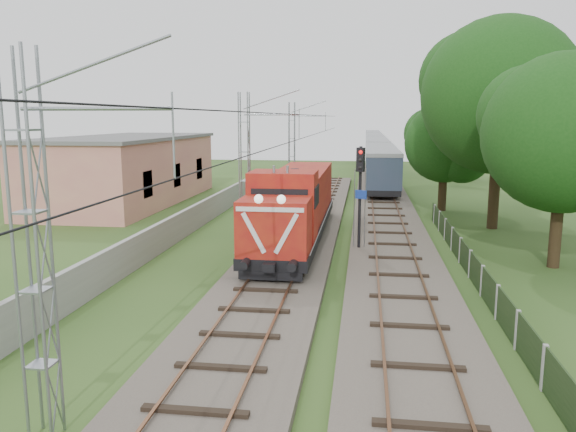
# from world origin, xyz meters

# --- Properties ---
(ground) EXTENTS (140.00, 140.00, 0.00)m
(ground) POSITION_xyz_m (0.00, 0.00, 0.00)
(ground) COLOR #2B491B
(ground) RESTS_ON ground
(track_main) EXTENTS (4.20, 70.00, 0.45)m
(track_main) POSITION_xyz_m (0.00, 7.00, 0.18)
(track_main) COLOR #6B6054
(track_main) RESTS_ON ground
(track_side) EXTENTS (4.20, 80.00, 0.45)m
(track_side) POSITION_xyz_m (5.00, 20.00, 0.18)
(track_side) COLOR #6B6054
(track_side) RESTS_ON ground
(catenary) EXTENTS (3.31, 70.00, 8.00)m
(catenary) POSITION_xyz_m (-2.95, 12.00, 4.05)
(catenary) COLOR gray
(catenary) RESTS_ON ground
(boundary_wall) EXTENTS (0.25, 40.00, 1.50)m
(boundary_wall) POSITION_xyz_m (-6.50, 12.00, 0.75)
(boundary_wall) COLOR #9E9E99
(boundary_wall) RESTS_ON ground
(station_building) EXTENTS (8.40, 20.40, 5.22)m
(station_building) POSITION_xyz_m (-15.00, 24.00, 2.63)
(station_building) COLOR tan
(station_building) RESTS_ON ground
(fence) EXTENTS (0.12, 32.00, 1.20)m
(fence) POSITION_xyz_m (8.00, 3.00, 0.60)
(fence) COLOR black
(fence) RESTS_ON ground
(locomotive) EXTENTS (2.90, 16.57, 4.21)m
(locomotive) POSITION_xyz_m (0.00, 10.67, 2.18)
(locomotive) COLOR black
(locomotive) RESTS_ON ground
(coach_rake) EXTENTS (2.86, 85.21, 3.30)m
(coach_rake) POSITION_xyz_m (5.00, 67.85, 2.40)
(coach_rake) COLOR black
(coach_rake) RESTS_ON ground
(signal_post) EXTENTS (0.55, 0.45, 5.28)m
(signal_post) POSITION_xyz_m (3.33, 9.17, 3.63)
(signal_post) COLOR black
(signal_post) RESTS_ON ground
(tree_a) EXTENTS (7.29, 6.94, 9.45)m
(tree_a) POSITION_xyz_m (12.12, 7.74, 5.90)
(tree_a) COLOR #382816
(tree_a) RESTS_ON ground
(tree_b) EXTENTS (9.61, 9.15, 12.46)m
(tree_b) POSITION_xyz_m (11.39, 16.69, 7.78)
(tree_b) COLOR #382816
(tree_b) RESTS_ON ground
(tree_c) EXTENTS (5.94, 5.66, 7.70)m
(tree_c) POSITION_xyz_m (9.20, 23.24, 4.80)
(tree_c) COLOR #382816
(tree_c) RESTS_ON ground
(tree_d) EXTENTS (7.91, 7.53, 10.25)m
(tree_d) POSITION_xyz_m (13.65, 44.63, 6.40)
(tree_d) COLOR #382816
(tree_d) RESTS_ON ground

